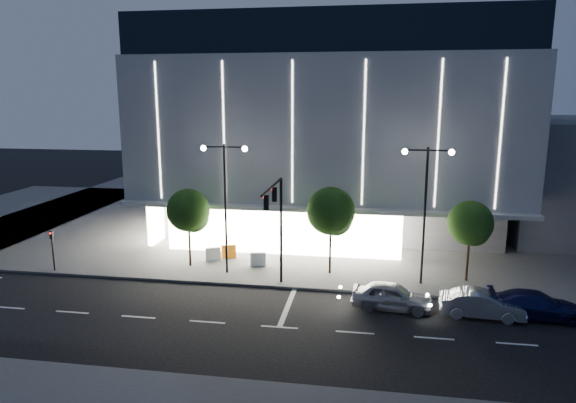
# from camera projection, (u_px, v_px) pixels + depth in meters

# --- Properties ---
(ground) EXTENTS (160.00, 160.00, 0.00)m
(ground) POSITION_uv_depth(u_px,v_px,m) (249.00, 313.00, 29.11)
(ground) COLOR black
(ground) RESTS_ON ground
(sidewalk_museum) EXTENTS (70.00, 40.00, 0.15)m
(sidewalk_museum) POSITION_uv_depth(u_px,v_px,m) (353.00, 217.00, 51.51)
(sidewalk_museum) COLOR #474747
(sidewalk_museum) RESTS_ON ground
(museum) EXTENTS (30.00, 25.80, 18.00)m
(museum) POSITION_uv_depth(u_px,v_px,m) (334.00, 126.00, 48.31)
(museum) COLOR #4C4C51
(museum) RESTS_ON ground
(traffic_mast) EXTENTS (0.33, 5.89, 7.07)m
(traffic_mast) POSITION_uv_depth(u_px,v_px,m) (277.00, 214.00, 31.15)
(traffic_mast) COLOR black
(traffic_mast) RESTS_ON ground
(street_lamp_west) EXTENTS (3.16, 0.36, 9.00)m
(street_lamp_west) POSITION_uv_depth(u_px,v_px,m) (225.00, 190.00, 34.16)
(street_lamp_west) COLOR black
(street_lamp_west) RESTS_ON ground
(street_lamp_east) EXTENTS (3.16, 0.36, 9.00)m
(street_lamp_east) POSITION_uv_depth(u_px,v_px,m) (426.00, 196.00, 32.13)
(street_lamp_east) COLOR black
(street_lamp_east) RESTS_ON ground
(ped_signal_far) EXTENTS (0.22, 0.24, 3.00)m
(ped_signal_far) POSITION_uv_depth(u_px,v_px,m) (52.00, 246.00, 35.41)
(ped_signal_far) COLOR black
(ped_signal_far) RESTS_ON ground
(tree_left) EXTENTS (3.02, 3.02, 5.72)m
(tree_left) POSITION_uv_depth(u_px,v_px,m) (189.00, 213.00, 36.00)
(tree_left) COLOR black
(tree_left) RESTS_ON ground
(tree_mid) EXTENTS (3.25, 3.25, 6.15)m
(tree_mid) POSITION_uv_depth(u_px,v_px,m) (331.00, 214.00, 34.38)
(tree_mid) COLOR black
(tree_mid) RESTS_ON ground
(tree_right) EXTENTS (2.91, 2.91, 5.51)m
(tree_right) POSITION_uv_depth(u_px,v_px,m) (470.00, 225.00, 33.07)
(tree_right) COLOR black
(tree_right) RESTS_ON ground
(car_lead) EXTENTS (4.80, 2.38, 1.57)m
(car_lead) POSITION_uv_depth(u_px,v_px,m) (392.00, 296.00, 29.53)
(car_lead) COLOR #9C9DA3
(car_lead) RESTS_ON ground
(car_second) EXTENTS (4.63, 1.90, 1.49)m
(car_second) POSITION_uv_depth(u_px,v_px,m) (482.00, 304.00, 28.49)
(car_second) COLOR #B3B5BB
(car_second) RESTS_ON ground
(car_third) EXTENTS (5.14, 2.26, 1.47)m
(car_third) POSITION_uv_depth(u_px,v_px,m) (536.00, 305.00, 28.40)
(car_third) COLOR #121444
(car_third) RESTS_ON ground
(barrier_b) EXTENTS (1.10, 0.69, 1.00)m
(barrier_b) POSITION_uv_depth(u_px,v_px,m) (213.00, 254.00, 37.74)
(barrier_b) COLOR white
(barrier_b) RESTS_ON sidewalk_museum
(barrier_c) EXTENTS (1.12, 0.60, 1.00)m
(barrier_c) POSITION_uv_depth(u_px,v_px,m) (229.00, 251.00, 38.37)
(barrier_c) COLOR orange
(barrier_c) RESTS_ON sidewalk_museum
(barrier_d) EXTENTS (1.13, 0.47, 1.00)m
(barrier_d) POSITION_uv_depth(u_px,v_px,m) (258.00, 259.00, 36.56)
(barrier_d) COLOR white
(barrier_d) RESTS_ON sidewalk_museum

